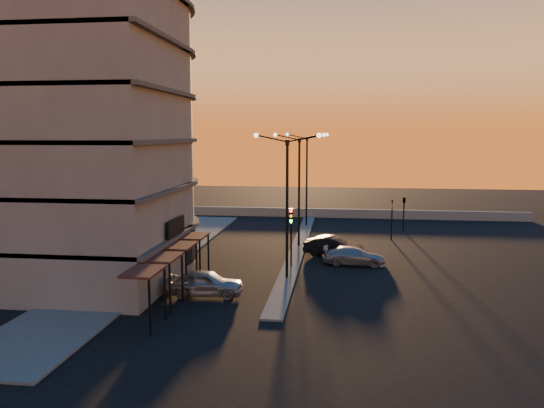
{
  "coord_description": "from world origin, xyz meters",
  "views": [
    {
      "loc": [
        3.34,
        -33.61,
        9.49
      ],
      "look_at": [
        -1.86,
        6.86,
        4.02
      ],
      "focal_mm": 35.0,
      "sensor_mm": 36.0,
      "label": 1
    }
  ],
  "objects": [
    {
      "name": "building",
      "position": [
        -14.0,
        0.03,
        11.91
      ],
      "size": [
        14.35,
        17.08,
        25.0
      ],
      "color": "slate",
      "rests_on": "ground"
    },
    {
      "name": "streetlamp_mid",
      "position": [
        0.0,
        10.0,
        5.59
      ],
      "size": [
        4.32,
        0.32,
        9.51
      ],
      "color": "black",
      "rests_on": "ground"
    },
    {
      "name": "signal_east_a",
      "position": [
        8.0,
        14.0,
        1.93
      ],
      "size": [
        0.13,
        0.16,
        3.6
      ],
      "color": "black",
      "rests_on": "ground"
    },
    {
      "name": "median",
      "position": [
        0.0,
        10.0,
        0.06
      ],
      "size": [
        1.2,
        36.0,
        0.12
      ],
      "primitive_type": "cube",
      "color": "#50504D",
      "rests_on": "ground"
    },
    {
      "name": "signal_east_b",
      "position": [
        9.5,
        18.0,
        3.1
      ],
      "size": [
        0.42,
        1.99,
        3.6
      ],
      "color": "black",
      "rests_on": "ground"
    },
    {
      "name": "traffic_light_main",
      "position": [
        0.0,
        2.87,
        2.89
      ],
      "size": [
        0.28,
        0.44,
        4.25
      ],
      "color": "black",
      "rests_on": "ground"
    },
    {
      "name": "streetlamp_near",
      "position": [
        0.0,
        0.0,
        5.59
      ],
      "size": [
        4.32,
        0.32,
        9.51
      ],
      "color": "black",
      "rests_on": "ground"
    },
    {
      "name": "streetlamp_far",
      "position": [
        0.0,
        20.0,
        5.59
      ],
      "size": [
        4.32,
        0.32,
        9.51
      ],
      "color": "black",
      "rests_on": "ground"
    },
    {
      "name": "car_hatchback",
      "position": [
        -4.41,
        -4.17,
        0.76
      ],
      "size": [
        4.57,
        2.03,
        1.53
      ],
      "primitive_type": "imported",
      "rotation": [
        0.0,
        0.0,
        1.62
      ],
      "color": "#94949B",
      "rests_on": "ground"
    },
    {
      "name": "ground",
      "position": [
        0.0,
        0.0,
        0.0
      ],
      "size": [
        120.0,
        120.0,
        0.0
      ],
      "primitive_type": "plane",
      "color": "black",
      "rests_on": "ground"
    },
    {
      "name": "car_sedan",
      "position": [
        2.95,
        7.06,
        0.75
      ],
      "size": [
        4.8,
        2.55,
        1.5
      ],
      "primitive_type": "imported",
      "rotation": [
        0.0,
        0.0,
        1.35
      ],
      "color": "black",
      "rests_on": "ground"
    },
    {
      "name": "car_wagon",
      "position": [
        4.5,
        4.42,
        0.65
      ],
      "size": [
        4.53,
        1.96,
        1.3
      ],
      "primitive_type": "imported",
      "rotation": [
        0.0,
        0.0,
        1.54
      ],
      "color": "#9A9EA1",
      "rests_on": "ground"
    },
    {
      "name": "sidewalk_west",
      "position": [
        -10.5,
        4.0,
        0.06
      ],
      "size": [
        5.0,
        40.0,
        0.12
      ],
      "primitive_type": "cube",
      "color": "#50504D",
      "rests_on": "ground"
    },
    {
      "name": "parapet",
      "position": [
        2.0,
        26.0,
        0.5
      ],
      "size": [
        44.0,
        0.5,
        1.0
      ],
      "primitive_type": "cube",
      "color": "gray",
      "rests_on": "ground"
    }
  ]
}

